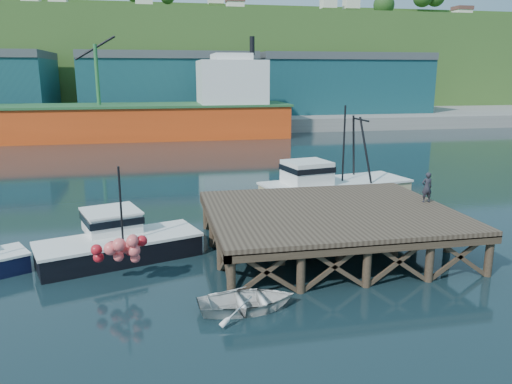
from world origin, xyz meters
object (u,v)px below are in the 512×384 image
object	(u,v)px
trawler	(333,186)
dockworker	(427,187)
boat_black	(117,241)
dinghy	(247,301)

from	to	relation	value
trawler	dockworker	distance (m)	8.23
boat_black	trawler	size ratio (longest dim) A/B	0.76
boat_black	trawler	bearing A→B (deg)	9.78
boat_black	dinghy	bearing A→B (deg)	-70.64
trawler	dinghy	bearing A→B (deg)	-133.15
boat_black	trawler	world-z (taller)	trawler
dockworker	boat_black	bearing A→B (deg)	-0.56
boat_black	dinghy	size ratio (longest dim) A/B	2.17
trawler	dockworker	world-z (taller)	trawler
boat_black	dockworker	world-z (taller)	boat_black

